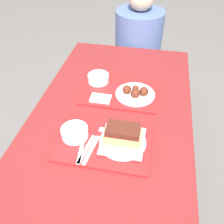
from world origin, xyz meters
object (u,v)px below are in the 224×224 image
brisket_sandwich_plate (123,137)px  bowl_coleslaw_far (98,78)px  person_seated_across (139,37)px  bowl_coleslaw_near (75,132)px  wings_plate_far (135,92)px  tray_near (104,142)px  tray_far (120,92)px

brisket_sandwich_plate → bowl_coleslaw_far: 0.51m
person_seated_across → brisket_sandwich_plate: bearing=-87.2°
bowl_coleslaw_near → person_seated_across: (0.17, 1.17, -0.05)m
bowl_coleslaw_near → wings_plate_far: bearing=56.8°
tray_near → person_seated_across: 1.18m
tray_near → wings_plate_far: bearing=75.1°
bowl_coleslaw_near → bowl_coleslaw_far: same height
person_seated_across → tray_near: bearing=-91.3°
tray_near → person_seated_across: (0.03, 1.18, -0.02)m
brisket_sandwich_plate → bowl_coleslaw_near: bearing=179.9°
wings_plate_far → bowl_coleslaw_near: bearing=-123.2°
wings_plate_far → person_seated_across: bearing=95.0°
bowl_coleslaw_far → brisket_sandwich_plate: bearing=-64.2°
brisket_sandwich_plate → tray_far: bearing=101.5°
bowl_coleslaw_near → brisket_sandwich_plate: (0.22, -0.00, 0.01)m
bowl_coleslaw_near → bowl_coleslaw_far: bearing=89.6°
tray_far → wings_plate_far: wings_plate_far is taller
bowl_coleslaw_near → wings_plate_far: 0.43m
brisket_sandwich_plate → bowl_coleslaw_far: brisket_sandwich_plate is taller
bowl_coleslaw_near → tray_near: bearing=-3.5°
tray_near → bowl_coleslaw_near: 0.14m
brisket_sandwich_plate → person_seated_across: bearing=92.8°
bowl_coleslaw_near → person_seated_across: 1.19m
tray_far → bowl_coleslaw_near: bearing=-111.0°
bowl_coleslaw_far → wings_plate_far: (0.23, -0.09, -0.01)m
tray_far → wings_plate_far: (0.09, -0.02, 0.02)m
bowl_coleslaw_near → brisket_sandwich_plate: brisket_sandwich_plate is taller
tray_near → tray_far: (0.01, 0.39, 0.00)m
tray_far → bowl_coleslaw_near: 0.41m
brisket_sandwich_plate → bowl_coleslaw_far: (-0.22, 0.46, -0.01)m
wings_plate_far → person_seated_across: size_ratio=0.33×
tray_far → person_seated_across: size_ratio=0.64×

